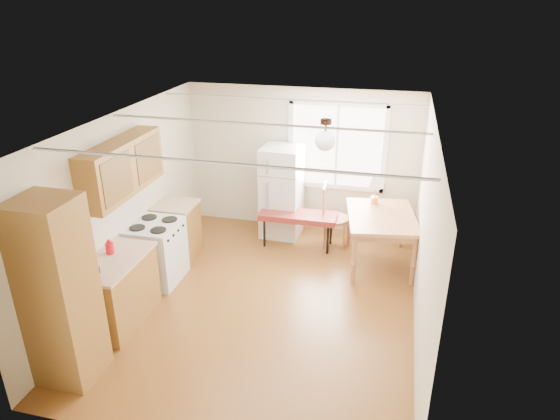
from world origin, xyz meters
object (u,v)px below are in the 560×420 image
(refrigerator, at_px, (282,192))
(bench, at_px, (298,217))
(chair, at_px, (329,211))
(dining_table, at_px, (381,221))

(refrigerator, distance_m, bench, 0.59)
(refrigerator, bearing_deg, chair, -12.19)
(chair, bearing_deg, bench, -167.17)
(dining_table, distance_m, chair, 0.97)
(refrigerator, distance_m, chair, 0.91)
(dining_table, bearing_deg, bench, 158.11)
(bench, distance_m, chair, 0.52)
(bench, bearing_deg, refrigerator, 133.87)
(chair, bearing_deg, refrigerator, 161.44)
(dining_table, height_order, chair, chair)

